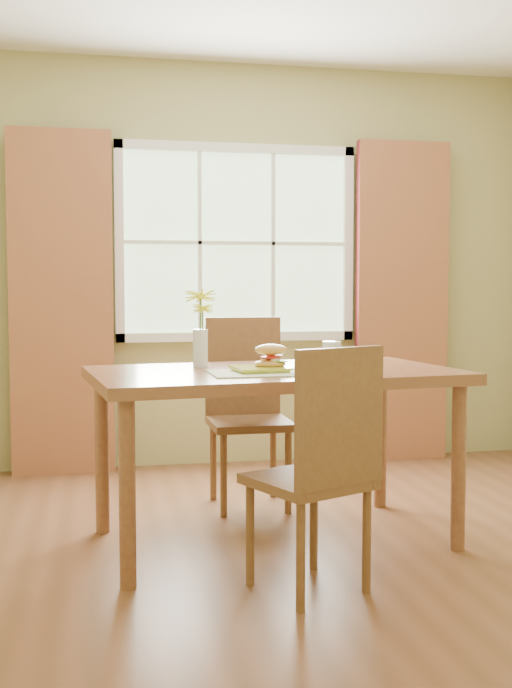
{
  "coord_description": "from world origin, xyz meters",
  "views": [
    {
      "loc": [
        -0.93,
        -3.5,
        1.2
      ],
      "look_at": [
        -0.22,
        0.1,
        0.94
      ],
      "focal_mm": 42.0,
      "sensor_mm": 36.0,
      "label": 1
    }
  ],
  "objects_px": {
    "dining_table": "(274,388)",
    "chair_far": "(246,402)",
    "flower_vase": "(201,321)",
    "croissant_sandwich": "(271,356)",
    "water_glass": "(332,356)",
    "chair_near": "(322,460)"
  },
  "relations": [
    {
      "from": "dining_table",
      "to": "chair_far",
      "type": "height_order",
      "value": "chair_far"
    },
    {
      "from": "flower_vase",
      "to": "croissant_sandwich",
      "type": "bearing_deg",
      "value": -47.46
    },
    {
      "from": "water_glass",
      "to": "flower_vase",
      "type": "height_order",
      "value": "flower_vase"
    },
    {
      "from": "chair_far",
      "to": "flower_vase",
      "type": "relative_size",
      "value": 2.76
    },
    {
      "from": "chair_near",
      "to": "water_glass",
      "type": "distance_m",
      "value": 0.79
    },
    {
      "from": "dining_table",
      "to": "water_glass",
      "type": "bearing_deg",
      "value": -12.97
    },
    {
      "from": "chair_far",
      "to": "flower_vase",
      "type": "height_order",
      "value": "flower_vase"
    },
    {
      "from": "chair_far",
      "to": "croissant_sandwich",
      "type": "height_order",
      "value": "chair_far"
    },
    {
      "from": "croissant_sandwich",
      "to": "water_glass",
      "type": "distance_m",
      "value": 0.32
    },
    {
      "from": "dining_table",
      "to": "flower_vase",
      "type": "xyz_separation_m",
      "value": [
        -0.32,
        0.2,
        0.31
      ]
    },
    {
      "from": "dining_table",
      "to": "croissant_sandwich",
      "type": "relative_size",
      "value": 11.22
    },
    {
      "from": "croissant_sandwich",
      "to": "dining_table",
      "type": "bearing_deg",
      "value": 73.59
    },
    {
      "from": "chair_far",
      "to": "water_glass",
      "type": "xyz_separation_m",
      "value": [
        0.27,
        -0.74,
        0.31
      ]
    },
    {
      "from": "chair_far",
      "to": "croissant_sandwich",
      "type": "distance_m",
      "value": 0.88
    },
    {
      "from": "croissant_sandwich",
      "to": "chair_far",
      "type": "bearing_deg",
      "value": 91.93
    },
    {
      "from": "chair_near",
      "to": "croissant_sandwich",
      "type": "xyz_separation_m",
      "value": [
        -0.07,
        0.59,
        0.35
      ]
    },
    {
      "from": "chair_far",
      "to": "flower_vase",
      "type": "xyz_separation_m",
      "value": [
        -0.32,
        -0.51,
        0.47
      ]
    },
    {
      "from": "dining_table",
      "to": "chair_near",
      "type": "xyz_separation_m",
      "value": [
        0.03,
        -0.7,
        -0.2
      ]
    },
    {
      "from": "chair_far",
      "to": "flower_vase",
      "type": "distance_m",
      "value": 0.77
    },
    {
      "from": "croissant_sandwich",
      "to": "flower_vase",
      "type": "bearing_deg",
      "value": 137.21
    },
    {
      "from": "water_glass",
      "to": "flower_vase",
      "type": "relative_size",
      "value": 0.35
    },
    {
      "from": "water_glass",
      "to": "flower_vase",
      "type": "xyz_separation_m",
      "value": [
        -0.59,
        0.23,
        0.16
      ]
    }
  ]
}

